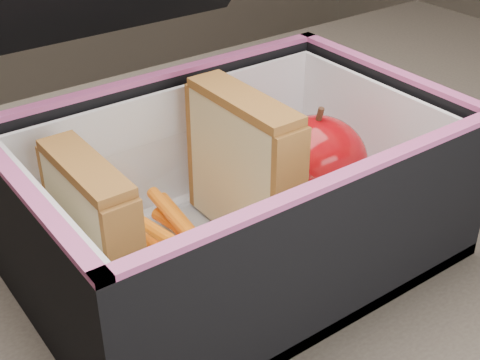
% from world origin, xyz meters
% --- Properties ---
extents(kitchen_table, '(1.20, 0.80, 0.75)m').
position_xyz_m(kitchen_table, '(0.00, 0.00, 0.66)').
color(kitchen_table, '#665B4E').
rests_on(kitchen_table, ground).
extents(lunch_bag, '(0.31, 0.34, 0.28)m').
position_xyz_m(lunch_bag, '(-0.06, 0.01, 0.82)').
color(lunch_bag, black).
rests_on(lunch_bag, kitchen_table).
extents(plastic_tub, '(0.17, 0.12, 0.07)m').
position_xyz_m(plastic_tub, '(-0.11, 0.02, 0.80)').
color(plastic_tub, white).
rests_on(plastic_tub, lunch_bag).
extents(sandwich_left, '(0.03, 0.09, 0.10)m').
position_xyz_m(sandwich_left, '(-0.17, 0.02, 0.82)').
color(sandwich_left, '#DECA88').
rests_on(sandwich_left, plastic_tub).
extents(sandwich_right, '(0.03, 0.10, 0.12)m').
position_xyz_m(sandwich_right, '(-0.05, 0.02, 0.82)').
color(sandwich_right, '#DECA88').
rests_on(sandwich_right, plastic_tub).
extents(carrot_sticks, '(0.05, 0.14, 0.03)m').
position_xyz_m(carrot_sticks, '(-0.11, 0.02, 0.78)').
color(carrot_sticks, '#FF5E04').
rests_on(carrot_sticks, plastic_tub).
extents(paper_napkin, '(0.10, 0.10, 0.01)m').
position_xyz_m(paper_napkin, '(0.02, 0.00, 0.77)').
color(paper_napkin, white).
rests_on(paper_napkin, lunch_bag).
extents(red_apple, '(0.09, 0.09, 0.09)m').
position_xyz_m(red_apple, '(0.02, 0.01, 0.81)').
color(red_apple, '#9A010B').
rests_on(red_apple, paper_napkin).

